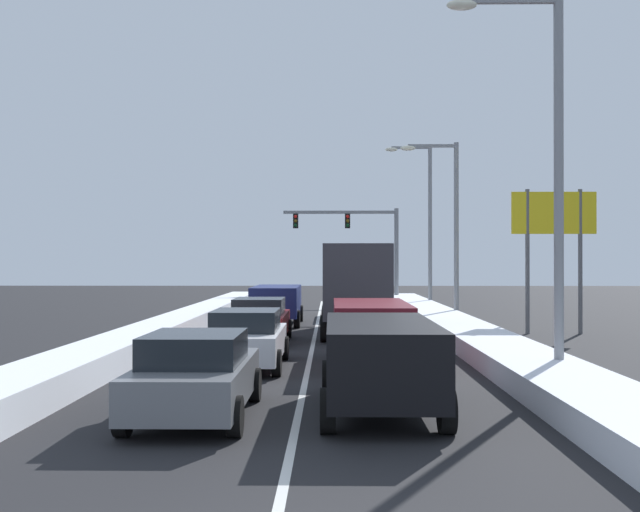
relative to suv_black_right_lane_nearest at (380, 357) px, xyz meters
name	(u,v)px	position (x,y,z in m)	size (l,w,h in m)	color
ground_plane	(312,349)	(-1.50, 9.96, -1.02)	(120.00, 120.00, 0.00)	black
lane_stripe_between_right_lane_and_center_lane	(315,336)	(-1.50, 14.31, -1.01)	(0.14, 47.80, 0.01)	silver
snow_bank_right_shoulder	(458,329)	(3.80, 14.31, -0.74)	(2.00, 47.80, 0.54)	white
snow_bank_left_shoulder	(172,327)	(-6.80, 14.31, -0.69)	(1.63, 47.80, 0.65)	white
suv_black_right_lane_nearest	(380,357)	(0.00, 0.00, 0.00)	(2.16, 4.90, 1.67)	black
suv_maroon_right_lane_second	(371,327)	(0.16, 6.35, 0.00)	(2.16, 4.90, 1.67)	maroon
box_truck_right_lane_third	(355,284)	(0.00, 14.60, 0.88)	(2.53, 7.20, 3.36)	#B7BABF
suv_charcoal_right_lane_fourth	(357,297)	(0.38, 23.54, 0.00)	(2.16, 4.90, 1.67)	#38383D
sedan_gray_center_lane_nearest	(196,374)	(-3.31, -0.45, -0.25)	(2.00, 4.50, 1.51)	slate
sedan_white_center_lane_second	(247,338)	(-3.10, 5.84, -0.25)	(2.00, 4.50, 1.51)	silver
sedan_red_center_lane_third	(260,320)	(-3.33, 11.96, -0.25)	(2.00, 4.50, 1.51)	maroon
suv_navy_center_lane_fourth	(277,301)	(-3.25, 19.16, 0.00)	(2.16, 4.90, 1.67)	navy
traffic_light_gantry	(361,234)	(1.07, 36.02, 3.48)	(7.54, 0.47, 6.20)	slate
street_lamp_right_near	(544,152)	(3.95, 3.45, 4.25)	(2.66, 0.36, 8.88)	gray
street_lamp_right_mid	(448,214)	(4.45, 20.83, 3.87)	(2.66, 0.36, 8.16)	gray
street_lamp_right_far	(424,213)	(4.43, 29.52, 4.50)	(2.66, 0.36, 9.37)	gray
roadside_sign_right	(554,228)	(7.58, 15.14, 3.00)	(3.20, 0.16, 5.50)	#59595B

